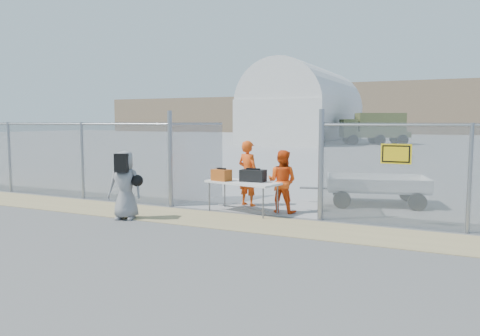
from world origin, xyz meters
The scene contains 14 objects.
ground centered at (0.00, 0.00, 0.00)m, with size 160.00×160.00×0.00m, color #505050.
tarmac_inside centered at (0.00, 42.00, 0.01)m, with size 160.00×80.00×0.01m, color gray.
dirt_strip centered at (0.00, 1.00, 0.01)m, with size 44.00×1.60×0.01m, color tan.
distant_hills centered at (5.00, 78.00, 4.50)m, with size 140.00×6.00×9.00m, color #7F684F, non-canonical shape.
chain_link_fence centered at (0.00, 2.00, 1.10)m, with size 40.00×0.20×2.20m, color gray, non-canonical shape.
quonset_hangar centered at (-10.00, 40.00, 4.00)m, with size 9.00×18.00×8.00m, color silver, non-canonical shape.
folding_table centered at (0.06, 2.02, 0.39)m, with size 1.82×0.76×0.77m, color white, non-canonical shape.
orange_bag centered at (-0.48, 1.94, 0.91)m, with size 0.45×0.30×0.28m, color #C3591B.
black_duffel centered at (0.30, 2.11, 0.92)m, with size 0.59×0.35×0.29m, color black.
security_worker_left centered at (-0.21, 2.95, 0.86)m, with size 0.63×0.41×1.73m, color #F64E10.
security_worker_right centered at (0.92, 2.46, 0.77)m, with size 0.75×0.58×1.53m, color #F64E10.
visitor centered at (-2.06, 0.23, 0.78)m, with size 0.77×0.50×1.57m, color gray.
utility_trailer centered at (2.84, 4.54, 0.41)m, with size 3.36×1.73×0.81m, color white, non-canonical shape.
military_truck centered at (-2.53, 37.94, 1.50)m, with size 6.28×2.32×2.99m, color #565D33, non-canonical shape.
Camera 1 is at (4.76, -8.20, 2.23)m, focal length 35.00 mm.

